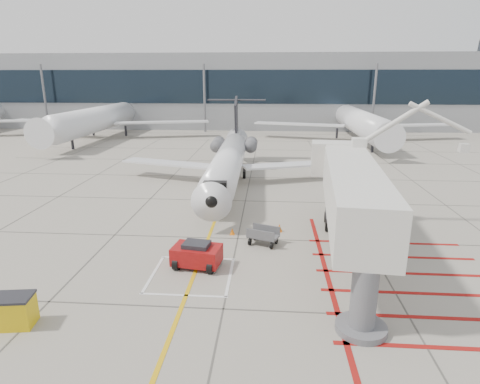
# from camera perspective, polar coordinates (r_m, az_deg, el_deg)

# --- Properties ---
(ground_plane) EXTENTS (260.00, 260.00, 0.00)m
(ground_plane) POSITION_cam_1_polar(r_m,az_deg,el_deg) (21.90, -1.19, -10.70)
(ground_plane) COLOR gray
(ground_plane) RESTS_ON ground
(regional_jet) EXTENTS (23.03, 28.82, 7.46)m
(regional_jet) POSITION_cam_1_polar(r_m,az_deg,el_deg) (34.86, -2.02, 5.96)
(regional_jet) COLOR white
(regional_jet) RESTS_ON ground_plane
(jet_bridge) EXTENTS (10.08, 18.52, 7.12)m
(jet_bridge) POSITION_cam_1_polar(r_m,az_deg,el_deg) (21.78, 15.74, -1.37)
(jet_bridge) COLOR silver
(jet_bridge) RESTS_ON ground_plane
(pushback_tug) EXTENTS (2.73, 1.94, 1.47)m
(pushback_tug) POSITION_cam_1_polar(r_m,az_deg,el_deg) (21.84, -6.17, -8.73)
(pushback_tug) COLOR maroon
(pushback_tug) RESTS_ON ground_plane
(spill_bin) EXTENTS (1.70, 1.26, 1.36)m
(spill_bin) POSITION_cam_1_polar(r_m,az_deg,el_deg) (19.41, -29.56, -14.50)
(spill_bin) COLOR gold
(spill_bin) RESTS_ON ground_plane
(baggage_cart) EXTENTS (2.07, 1.68, 1.13)m
(baggage_cart) POSITION_cam_1_polar(r_m,az_deg,el_deg) (24.54, 3.32, -6.22)
(baggage_cart) COLOR #505155
(baggage_cart) RESTS_ON ground_plane
(ground_power_unit) EXTENTS (2.76, 2.01, 1.97)m
(ground_power_unit) POSITION_cam_1_polar(r_m,az_deg,el_deg) (25.01, 18.71, -5.61)
(ground_power_unit) COLOR silver
(ground_power_unit) RESTS_ON ground_plane
(cone_nose) EXTENTS (0.32, 0.32, 0.45)m
(cone_nose) POSITION_cam_1_polar(r_m,az_deg,el_deg) (26.09, -1.11, -5.61)
(cone_nose) COLOR orange
(cone_nose) RESTS_ON ground_plane
(cone_side) EXTENTS (0.38, 0.38, 0.53)m
(cone_side) POSITION_cam_1_polar(r_m,az_deg,el_deg) (26.69, 5.61, -5.07)
(cone_side) COLOR orange
(cone_side) RESTS_ON ground_plane
(terminal_building) EXTENTS (180.00, 28.00, 14.00)m
(terminal_building) POSITION_cam_1_polar(r_m,az_deg,el_deg) (89.86, 9.72, 14.09)
(terminal_building) COLOR gray
(terminal_building) RESTS_ON ground_plane
(terminal_glass_band) EXTENTS (180.00, 0.10, 6.00)m
(terminal_glass_band) POSITION_cam_1_polar(r_m,az_deg,el_deg) (75.86, 10.73, 14.45)
(terminal_glass_band) COLOR black
(terminal_glass_band) RESTS_ON ground_plane
(bg_aircraft_b) EXTENTS (34.57, 38.41, 11.52)m
(bg_aircraft_b) POSITION_cam_1_polar(r_m,az_deg,el_deg) (71.15, -19.00, 11.97)
(bg_aircraft_b) COLOR silver
(bg_aircraft_b) RESTS_ON ground_plane
(bg_aircraft_c) EXTENTS (32.71, 36.34, 10.90)m
(bg_aircraft_c) POSITION_cam_1_polar(r_m,az_deg,el_deg) (67.03, 16.47, 11.71)
(bg_aircraft_c) COLOR silver
(bg_aircraft_c) RESTS_ON ground_plane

